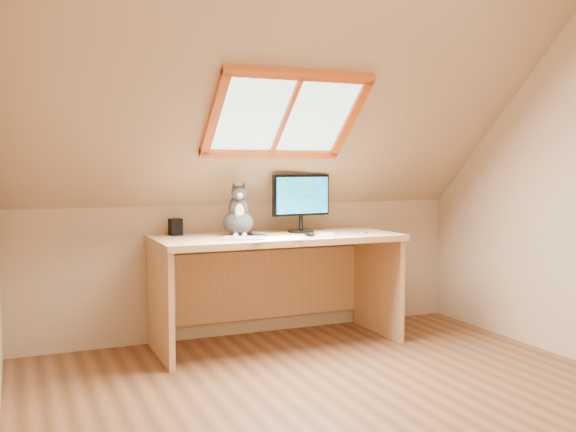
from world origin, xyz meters
TOP-DOWN VIEW (x-y plane):
  - ground at (0.00, 0.00)m, footprint 3.50×3.50m
  - room_shell at (0.00, -0.09)m, footprint 3.52×3.52m
  - desk at (0.08, 1.45)m, footprint 1.75×0.77m
  - monitor at (0.31, 1.47)m, footprint 0.47×0.20m
  - cat at (-0.20, 1.42)m, footprint 0.26×0.29m
  - desk_speaker at (-0.60, 1.63)m, footprint 0.09×0.09m
  - graphics_tablet at (-0.23, 1.20)m, footprint 0.34×0.30m
  - mouse at (0.25, 1.19)m, footprint 0.08×0.10m
  - papers at (-0.04, 1.12)m, footprint 0.35×0.30m
  - cables at (0.54, 1.26)m, footprint 0.51×0.26m

SIDE VIEW (x-z plane):
  - ground at x=0.00m, z-range 0.00..0.00m
  - desk at x=0.08m, z-range 0.16..0.96m
  - papers at x=-0.04m, z-range 0.80..0.80m
  - cables at x=0.54m, z-range 0.80..0.81m
  - graphics_tablet at x=-0.23m, z-range 0.80..0.81m
  - mouse at x=0.25m, z-range 0.80..0.83m
  - desk_speaker at x=-0.60m, z-range 0.80..0.92m
  - cat at x=-0.20m, z-range 0.74..1.13m
  - monitor at x=0.31m, z-range 0.83..1.26m
  - room_shell at x=0.00m, z-range 0.23..2.64m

